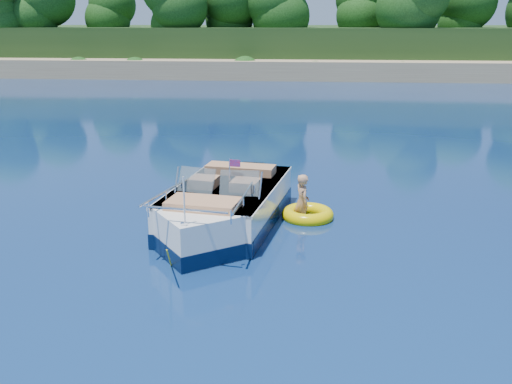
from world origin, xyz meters
TOP-DOWN VIEW (x-y plane):
  - ground at (0.00, 0.00)m, footprint 160.00×160.00m
  - shoreline at (0.00, 63.77)m, footprint 170.00×59.00m
  - treeline at (0.04, 41.01)m, footprint 150.00×7.12m
  - motorboat at (-2.25, 0.74)m, footprint 2.76×6.10m
  - tow_tube at (-0.37, 1.58)m, footprint 1.46×1.46m
  - boy at (-0.51, 1.60)m, footprint 0.60×0.85m

SIDE VIEW (x-z plane):
  - ground at x=0.00m, z-range 0.00..0.00m
  - boy at x=-0.51m, z-range -0.76..0.76m
  - tow_tube at x=-0.37m, z-range -0.08..0.25m
  - motorboat at x=-2.25m, z-range -0.62..1.41m
  - shoreline at x=0.00m, z-range -2.02..3.98m
  - treeline at x=0.04m, z-range 1.45..9.64m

